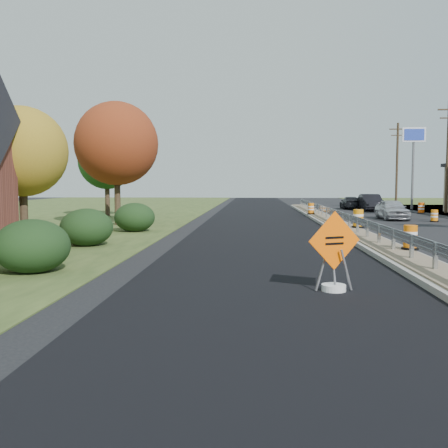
# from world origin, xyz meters

# --- Properties ---
(ground) EXTENTS (140.00, 140.00, 0.00)m
(ground) POSITION_xyz_m (0.00, 0.00, 0.00)
(ground) COLOR black
(ground) RESTS_ON ground
(milled_overlay) EXTENTS (7.20, 120.00, 0.01)m
(milled_overlay) POSITION_xyz_m (-4.40, 10.00, 0.01)
(milled_overlay) COLOR black
(milled_overlay) RESTS_ON ground
(median) EXTENTS (1.60, 55.00, 0.23)m
(median) POSITION_xyz_m (0.00, 8.00, 0.11)
(median) COLOR gray
(median) RESTS_ON ground
(guardrail) EXTENTS (0.10, 46.15, 0.72)m
(guardrail) POSITION_xyz_m (0.00, 9.00, 0.73)
(guardrail) COLOR silver
(guardrail) RESTS_ON median
(pylon_sign_north) EXTENTS (2.20, 0.30, 7.90)m
(pylon_sign_north) POSITION_xyz_m (10.50, 30.00, 6.48)
(pylon_sign_north) COLOR slate
(pylon_sign_north) RESTS_ON ground
(utility_pole_nmid) EXTENTS (1.90, 0.26, 9.40)m
(utility_pole_nmid) POSITION_xyz_m (11.50, 24.00, 4.93)
(utility_pole_nmid) COLOR #473523
(utility_pole_nmid) RESTS_ON ground
(utility_pole_north) EXTENTS (1.90, 0.26, 9.40)m
(utility_pole_north) POSITION_xyz_m (11.50, 39.00, 4.93)
(utility_pole_north) COLOR #473523
(utility_pole_north) RESTS_ON ground
(hedge_south) EXTENTS (2.09, 2.09, 1.52)m
(hedge_south) POSITION_xyz_m (-11.00, -6.00, 0.76)
(hedge_south) COLOR black
(hedge_south) RESTS_ON ground
(hedge_mid) EXTENTS (2.09, 2.09, 1.52)m
(hedge_mid) POSITION_xyz_m (-11.50, 0.00, 0.76)
(hedge_mid) COLOR black
(hedge_mid) RESTS_ON ground
(hedge_north) EXTENTS (2.09, 2.09, 1.52)m
(hedge_north) POSITION_xyz_m (-11.00, 6.00, 0.76)
(hedge_north) COLOR black
(hedge_north) RESTS_ON ground
(tree_near_yellow) EXTENTS (3.96, 3.96, 5.88)m
(tree_near_yellow) POSITION_xyz_m (-15.00, 2.00, 3.89)
(tree_near_yellow) COLOR #473523
(tree_near_yellow) RESTS_ON ground
(tree_near_red) EXTENTS (4.95, 4.95, 7.35)m
(tree_near_red) POSITION_xyz_m (-13.00, 10.00, 4.86)
(tree_near_red) COLOR #473523
(tree_near_red) RESTS_ON ground
(tree_near_back) EXTENTS (4.29, 4.29, 6.37)m
(tree_near_back) POSITION_xyz_m (-16.00, 18.00, 4.21)
(tree_near_back) COLOR #473523
(tree_near_back) RESTS_ON ground
(caution_sign) EXTENTS (1.25, 0.58, 1.86)m
(caution_sign) POSITION_xyz_m (-2.97, -7.93, 0.47)
(caution_sign) COLOR white
(caution_sign) RESTS_ON ground
(barrel_median_near) EXTENTS (0.57, 0.57, 0.84)m
(barrel_median_near) POSITION_xyz_m (0.55, -2.05, 0.63)
(barrel_median_near) COLOR black
(barrel_median_near) RESTS_ON median
(barrel_median_mid) EXTENTS (0.64, 0.64, 0.94)m
(barrel_median_mid) POSITION_xyz_m (0.55, 6.57, 0.68)
(barrel_median_mid) COLOR black
(barrel_median_mid) RESTS_ON median
(barrel_median_far) EXTENTS (0.55, 0.55, 0.81)m
(barrel_median_far) POSITION_xyz_m (-0.55, 18.21, 0.62)
(barrel_median_far) COLOR black
(barrel_median_far) RESTS_ON median
(barrel_shoulder_near) EXTENTS (0.54, 0.54, 0.80)m
(barrel_shoulder_near) POSITION_xyz_m (7.00, 13.94, 0.38)
(barrel_shoulder_near) COLOR black
(barrel_shoulder_near) RESTS_ON ground
(barrel_shoulder_mid) EXTENTS (0.63, 0.63, 0.93)m
(barrel_shoulder_mid) POSITION_xyz_m (9.20, 23.25, 0.45)
(barrel_shoulder_mid) COLOR black
(barrel_shoulder_mid) RESTS_ON ground
(car_silver) EXTENTS (1.69, 4.18, 1.42)m
(car_silver) POSITION_xyz_m (4.79, 15.91, 0.71)
(car_silver) COLOR silver
(car_silver) RESTS_ON ground
(car_dark_mid) EXTENTS (1.68, 4.70, 1.54)m
(car_dark_mid) POSITION_xyz_m (5.89, 27.18, 0.77)
(car_dark_mid) COLOR black
(car_dark_mid) RESTS_ON ground
(car_dark_far) EXTENTS (1.93, 4.29, 1.22)m
(car_dark_far) POSITION_xyz_m (4.68, 30.46, 0.61)
(car_dark_far) COLOR black
(car_dark_far) RESTS_ON ground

